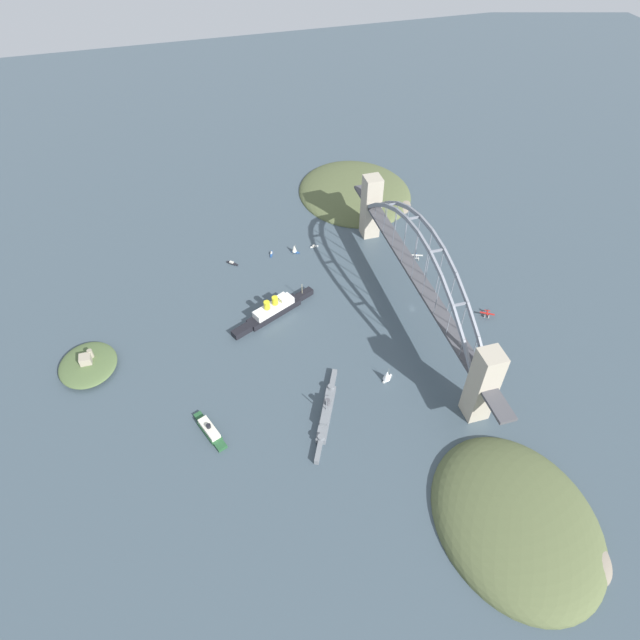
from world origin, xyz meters
The scene contains 15 objects.
ground_plane centered at (0.00, 0.00, 0.00)m, with size 1400.00×1400.00×0.00m, color #3D4C56.
harbor_arch_bridge centered at (0.00, 0.00, 33.00)m, with size 276.73×15.07×78.05m.
headland_west_shore centered at (-184.76, 10.76, 0.00)m, with size 114.71×94.52×29.89m.
headland_east_shore centered at (177.54, -11.46, 0.00)m, with size 129.98×115.95×20.60m.
ocean_liner centered at (23.93, 110.97, 5.16)m, with size 40.30×74.52×17.65m.
naval_cruiser centered at (-81.22, 97.49, 3.05)m, with size 69.56×35.95×17.23m.
harbor_ferry_steamer centered at (-73.42, 175.72, 2.46)m, with size 34.67×18.49×8.04m.
fort_island_mid_harbor centered at (6.84, 254.11, 3.37)m, with size 45.78×41.71×13.03m.
seaplane_taxiing_near_bridge centered at (-24.74, -54.17, 2.22)m, with size 8.80×10.72×5.08m.
seaplane_second_in_formation centered at (59.53, -28.77, 1.84)m, with size 7.85×11.34×4.67m.
small_boat_0 centered at (100.92, 55.90, 0.82)m, with size 2.00×7.77×2.32m.
small_boat_1 centered at (98.13, 75.40, 4.28)m, with size 6.08×7.49×9.23m.
small_boat_2 centered at (101.00, 96.35, 0.77)m, with size 9.01×3.95×2.13m.
small_boat_3 centered at (97.43, 133.08, 0.80)m, with size 8.95×9.59×2.24m.
small_boat_4 centered at (-64.32, 47.37, 5.28)m, with size 7.83×9.38×11.40m.
Camera 1 is at (-283.08, 159.42, 305.06)m, focal length 30.05 mm.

